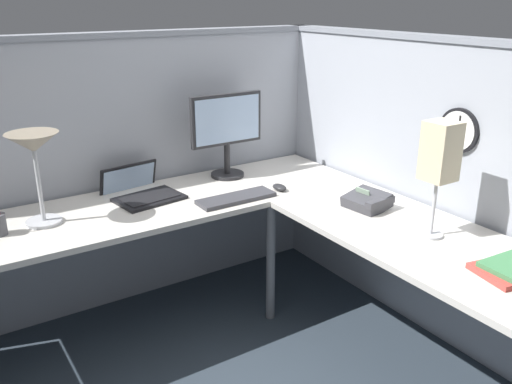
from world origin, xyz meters
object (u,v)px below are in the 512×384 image
object	(u,v)px
office_phone	(368,201)
wall_clock	(459,131)
monitor	(227,129)
keyboard	(237,198)
desk_lamp_dome	(34,150)
desk_lamp_paper	(440,155)
laptop	(140,191)
computer_mouse	(279,187)

from	to	relation	value
office_phone	wall_clock	world-z (taller)	wall_clock
monitor	keyboard	distance (m)	0.50
desk_lamp_dome	desk_lamp_paper	distance (m)	1.82
wall_clock	laptop	bearing A→B (deg)	138.40
desk_lamp_paper	wall_clock	world-z (taller)	wall_clock
keyboard	wall_clock	world-z (taller)	wall_clock
monitor	wall_clock	xyz separation A→B (m)	(0.65, -1.11, 0.13)
wall_clock	keyboard	bearing A→B (deg)	138.08
keyboard	desk_lamp_paper	bearing A→B (deg)	-59.96
wall_clock	computer_mouse	bearing A→B (deg)	125.96
desk_lamp_dome	desk_lamp_paper	world-z (taller)	desk_lamp_paper
desk_lamp_dome	monitor	bearing A→B (deg)	7.27
keyboard	wall_clock	bearing A→B (deg)	-41.88
laptop	desk_lamp_paper	size ratio (longest dim) A/B	0.80
keyboard	laptop	bearing A→B (deg)	139.07
office_phone	monitor	bearing A→B (deg)	111.89
laptop	keyboard	xyz separation A→B (m)	(0.40, -0.35, -0.01)
desk_lamp_paper	laptop	bearing A→B (deg)	126.58
laptop	computer_mouse	bearing A→B (deg)	-26.97
monitor	desk_lamp_paper	xyz separation A→B (m)	(0.34, -1.25, 0.09)
keyboard	desk_lamp_dome	size ratio (longest dim) A/B	0.97
office_phone	wall_clock	distance (m)	0.56
laptop	computer_mouse	distance (m)	0.77
desk_lamp_paper	keyboard	bearing A→B (deg)	120.01
monitor	computer_mouse	size ratio (longest dim) A/B	4.81
computer_mouse	wall_clock	xyz separation A→B (m)	(0.53, -0.73, 0.40)
monitor	desk_lamp_paper	bearing A→B (deg)	-74.77
keyboard	computer_mouse	size ratio (longest dim) A/B	4.13
desk_lamp_dome	computer_mouse	bearing A→B (deg)	-10.92
desk_lamp_dome	keyboard	bearing A→B (deg)	-14.18
monitor	computer_mouse	xyz separation A→B (m)	(0.12, -0.38, -0.28)
monitor	laptop	bearing A→B (deg)	-177.32
office_phone	desk_lamp_paper	bearing A→B (deg)	-89.91
computer_mouse	office_phone	distance (m)	0.52
computer_mouse	office_phone	size ratio (longest dim) A/B	0.46
office_phone	desk_lamp_paper	distance (m)	0.53
desk_lamp_dome	desk_lamp_paper	xyz separation A→B (m)	(1.44, -1.11, 0.02)
computer_mouse	desk_lamp_paper	xyz separation A→B (m)	(0.22, -0.88, 0.37)
office_phone	wall_clock	size ratio (longest dim) A/B	1.02
computer_mouse	desk_lamp_dome	bearing A→B (deg)	169.08
keyboard	computer_mouse	xyz separation A→B (m)	(0.28, 0.00, 0.01)
laptop	desk_lamp_dome	distance (m)	0.64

